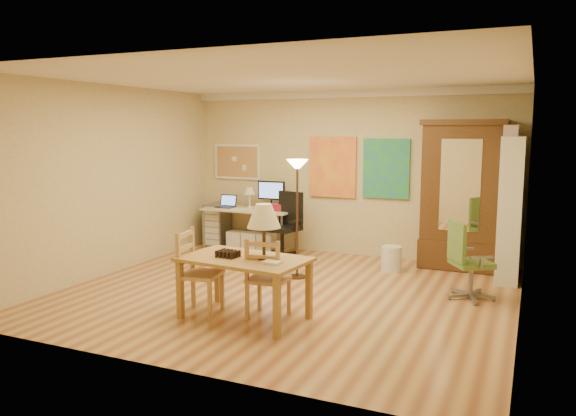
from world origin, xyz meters
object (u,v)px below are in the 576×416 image
at_px(dining_table, 251,247).
at_px(office_chair_green, 468,278).
at_px(computer_desk, 252,225).
at_px(office_chair_black, 284,241).
at_px(armoire, 461,205).
at_px(bookshelf, 510,210).

relative_size(dining_table, office_chair_green, 1.50).
xyz_separation_m(dining_table, office_chair_green, (2.09, 1.74, -0.56)).
height_order(computer_desk, office_chair_black, computer_desk).
bearing_deg(dining_table, armoire, 61.33).
height_order(office_chair_green, armoire, armoire).
relative_size(office_chair_black, armoire, 0.48).
distance_m(computer_desk, office_chair_black, 0.85).
bearing_deg(office_chair_green, dining_table, -140.30).
distance_m(computer_desk, armoire, 3.49).
relative_size(dining_table, armoire, 0.65).
bearing_deg(office_chair_black, dining_table, -72.55).
xyz_separation_m(dining_table, bookshelf, (2.49, 2.85, 0.17)).
relative_size(computer_desk, office_chair_green, 1.64).
relative_size(dining_table, computer_desk, 0.91).
bearing_deg(dining_table, office_chair_black, 107.45).
xyz_separation_m(dining_table, computer_desk, (-1.65, 3.21, -0.38)).
bearing_deg(armoire, office_chair_green, -79.30).
distance_m(dining_table, computer_desk, 3.63).
height_order(dining_table, armoire, armoire).
relative_size(armoire, bookshelf, 1.12).
height_order(computer_desk, bookshelf, bookshelf).
relative_size(computer_desk, bookshelf, 0.80).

